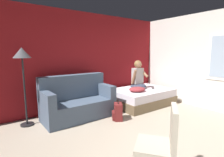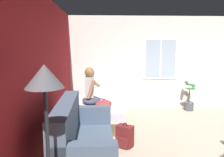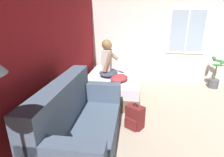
% 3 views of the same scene
% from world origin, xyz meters
% --- Properties ---
extents(wall_back_accent, '(10.69, 0.16, 2.70)m').
position_xyz_m(wall_back_accent, '(0.00, 3.14, 1.35)').
color(wall_back_accent, maroon).
rests_on(wall_back_accent, ground).
extents(bed, '(1.83, 1.31, 0.48)m').
position_xyz_m(bed, '(1.67, 2.27, 0.24)').
color(bed, brown).
rests_on(bed, ground).
extents(couch, '(1.71, 0.85, 1.04)m').
position_xyz_m(couch, '(-0.39, 2.44, 0.39)').
color(couch, '#47566B').
rests_on(couch, ground).
extents(side_chair, '(0.64, 0.64, 0.98)m').
position_xyz_m(side_chair, '(-0.53, -0.20, 0.53)').
color(side_chair, '#382D23').
rests_on(side_chair, ground).
extents(person_seated, '(0.52, 0.45, 0.88)m').
position_xyz_m(person_seated, '(1.64, 2.40, 0.84)').
color(person_seated, '#383D51').
rests_on(person_seated, bed).
extents(backpack, '(0.34, 0.35, 0.46)m').
position_xyz_m(backpack, '(0.31, 1.71, 0.19)').
color(backpack, maroon).
rests_on(backpack, ground).
extents(throw_pillow, '(0.57, 0.50, 0.14)m').
position_xyz_m(throw_pillow, '(1.31, 2.09, 0.55)').
color(throw_pillow, '#993338').
rests_on(throw_pillow, bed).
extents(cell_phone, '(0.14, 0.16, 0.01)m').
position_xyz_m(cell_phone, '(2.00, 2.10, 0.48)').
color(cell_phone, black).
rests_on(cell_phone, bed).
extents(floor_lamp, '(0.36, 0.36, 1.70)m').
position_xyz_m(floor_lamp, '(-1.51, 2.65, 1.43)').
color(floor_lamp, black).
rests_on(floor_lamp, ground).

